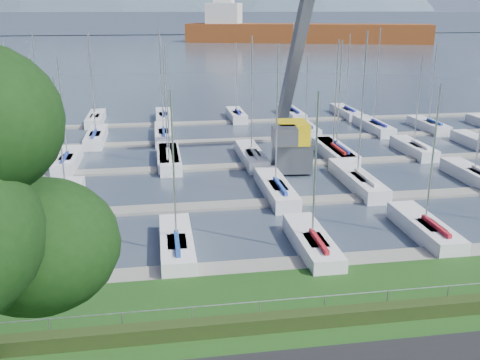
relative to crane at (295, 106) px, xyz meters
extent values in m
cube|color=#3A4655|center=(-6.97, 234.86, -5.73)|extent=(800.00, 540.00, 0.20)
cube|color=#253513|center=(-6.97, -25.54, -4.98)|extent=(80.00, 0.70, 0.70)
cylinder|color=gray|center=(-6.97, -25.14, -4.13)|extent=(80.00, 0.04, 0.04)
cube|color=#455065|center=(-6.97, 304.86, 0.67)|extent=(900.00, 80.00, 12.00)
cube|color=slate|center=(-6.97, -19.14, -5.55)|extent=(90.00, 1.60, 0.25)
cube|color=slate|center=(-6.97, -9.14, -5.55)|extent=(90.00, 1.60, 0.25)
cube|color=slate|center=(-6.97, 0.86, -5.55)|extent=(90.00, 1.60, 0.25)
cube|color=slate|center=(-6.97, 10.86, -5.55)|extent=(90.00, 1.60, 0.25)
cube|color=slate|center=(-6.97, 20.86, -5.55)|extent=(90.00, 1.60, 0.25)
sphere|color=black|center=(-15.59, -30.80, 1.73)|extent=(4.60, 4.60, 4.60)
cube|color=#55575C|center=(-0.46, -1.23, -4.13)|extent=(3.48, 3.48, 2.60)
cube|color=yellow|center=(-0.46, -1.23, -2.03)|extent=(2.90, 3.62, 1.80)
cube|color=#53545A|center=(1.34, 3.27, 6.97)|extent=(1.94, 11.26, 19.89)
cube|color=slate|center=(-1.66, -3.23, -1.83)|extent=(2.19, 2.37, 1.40)
cube|color=brown|center=(53.12, 184.53, -2.83)|extent=(103.32, 49.01, 10.00)
cube|color=silver|center=(18.91, 195.69, 4.67)|extent=(17.65, 17.65, 12.00)
cube|color=silver|center=(18.91, 195.69, 11.67)|extent=(10.09, 10.09, 4.00)
camera|label=1|loc=(-12.09, -45.60, 8.21)|focal=40.00mm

